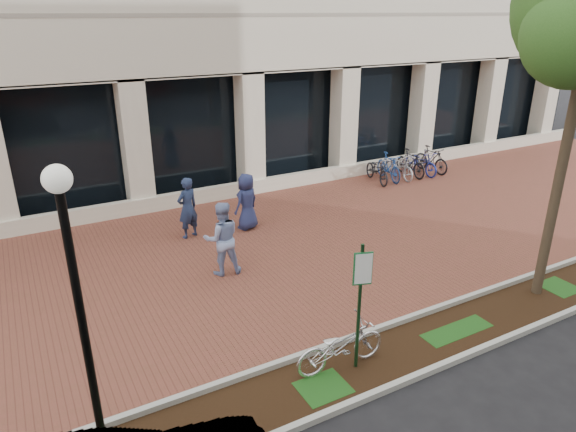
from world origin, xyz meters
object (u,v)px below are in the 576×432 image
parking_sign (360,292)px  bike_rack_cluster (405,165)px  pedestrian_mid (222,238)px  locked_bicycle (341,346)px  pedestrian_right (247,202)px  pedestrian_left (188,208)px  lamppost (79,306)px  bollard (425,159)px

parking_sign → bike_rack_cluster: bearing=64.0°
parking_sign → pedestrian_mid: bearing=117.8°
locked_bicycle → pedestrian_right: pedestrian_right is taller
pedestrian_left → pedestrian_right: pedestrian_left is taller
lamppost → bike_rack_cluster: bearing=32.8°
parking_sign → lamppost: (-4.44, 0.25, 0.92)m
lamppost → pedestrian_right: (5.42, 6.66, -1.64)m
pedestrian_mid → bollard: bearing=-147.3°
pedestrian_left → bollard: pedestrian_left is taller
locked_bicycle → pedestrian_left: size_ratio=0.99×
lamppost → bollard: (14.42, 8.78, -2.06)m
bollard → pedestrian_right: bearing=-166.8°
pedestrian_left → pedestrian_right: 1.76m
bike_rack_cluster → bollard: bearing=21.9°
locked_bicycle → pedestrian_right: (1.24, 6.76, 0.39)m
pedestrian_right → pedestrian_mid: bearing=29.9°
lamppost → parking_sign: bearing=-3.2°
locked_bicycle → pedestrian_mid: bearing=8.7°
pedestrian_left → pedestrian_mid: 2.53m
locked_bicycle → bike_rack_cluster: bike_rack_cluster is taller
parking_sign → bike_rack_cluster: 12.22m
parking_sign → locked_bicycle: 1.15m
lamppost → pedestrian_right: size_ratio=2.59×
lamppost → pedestrian_mid: bearing=49.7°
bollard → locked_bicycle: bearing=-139.1°
pedestrian_mid → bollard: (10.72, 4.41, -0.50)m
locked_bicycle → pedestrian_left: pedestrian_left is taller
pedestrian_left → bollard: 10.92m
locked_bicycle → pedestrian_left: 7.02m
pedestrian_left → pedestrian_right: bearing=153.6°
lamppost → pedestrian_left: size_ratio=2.46×
parking_sign → pedestrian_mid: parking_sign is taller
pedestrian_left → bike_rack_cluster: pedestrian_left is taller
pedestrian_mid → bollard: 11.60m
pedestrian_mid → pedestrian_right: bearing=-116.4°
parking_sign → bollard: bearing=60.9°
pedestrian_left → bike_rack_cluster: 9.46m
lamppost → bike_rack_cluster: (13.01, 8.39, -2.00)m
lamppost → pedestrian_right: lamppost is taller
pedestrian_right → bollard: bearing=169.8°
parking_sign → pedestrian_right: (0.98, 6.91, -0.73)m
lamppost → pedestrian_left: lamppost is taller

